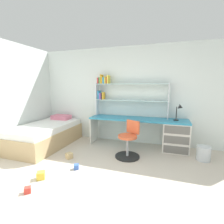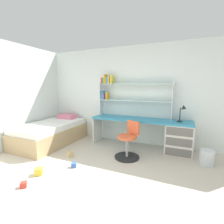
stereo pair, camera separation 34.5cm
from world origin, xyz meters
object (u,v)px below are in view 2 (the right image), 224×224
(swivel_chair, at_px, (128,144))
(bed_platform, at_px, (51,133))
(bookshelf_hutch, at_px, (124,92))
(toy_block_red_1, at_px, (24,185))
(waste_bin, at_px, (207,157))
(desk, at_px, (167,134))
(toy_block_blue_0, at_px, (74,165))
(toy_block_yellow_2, at_px, (39,171))
(toy_block_natural_3, at_px, (70,154))
(desk_lamp, at_px, (183,111))

(swivel_chair, height_order, bed_platform, swivel_chair)
(bookshelf_hutch, height_order, toy_block_red_1, bookshelf_hutch)
(swivel_chair, height_order, waste_bin, swivel_chair)
(desk, xyz_separation_m, toy_block_blue_0, (-1.50, -1.49, -0.36))
(swivel_chair, relative_size, toy_block_red_1, 8.97)
(bookshelf_hutch, xyz_separation_m, swivel_chair, (0.40, -0.84, -1.06))
(toy_block_yellow_2, bearing_deg, toy_block_natural_3, 89.08)
(desk_lamp, relative_size, swivel_chair, 0.50)
(toy_block_natural_3, bearing_deg, swivel_chair, 21.93)
(swivel_chair, xyz_separation_m, toy_block_yellow_2, (-1.17, -1.28, -0.24))
(toy_block_red_1, bearing_deg, waste_bin, 36.70)
(bookshelf_hutch, bearing_deg, desk_lamp, -6.84)
(swivel_chair, distance_m, toy_block_yellow_2, 1.75)
(waste_bin, bearing_deg, bed_platform, -175.90)
(swivel_chair, distance_m, toy_block_natural_3, 1.27)
(bookshelf_hutch, xyz_separation_m, toy_block_blue_0, (-0.39, -1.66, -1.32))
(toy_block_natural_3, bearing_deg, toy_block_blue_0, -43.41)
(desk, relative_size, toy_block_red_1, 27.65)
(bed_platform, bearing_deg, toy_block_natural_3, -27.08)
(swivel_chair, xyz_separation_m, toy_block_blue_0, (-0.79, -0.82, -0.26))
(swivel_chair, bearing_deg, toy_block_natural_3, -158.07)
(desk_lamp, xyz_separation_m, bed_platform, (-3.16, -0.63, -0.69))
(toy_block_blue_0, bearing_deg, desk_lamp, 39.47)
(waste_bin, distance_m, toy_block_natural_3, 2.76)
(desk, distance_m, bed_platform, 2.94)
(desk, height_order, toy_block_blue_0, desk)
(desk, relative_size, bed_platform, 1.27)
(swivel_chair, bearing_deg, toy_block_blue_0, -133.82)
(toy_block_yellow_2, xyz_separation_m, toy_block_natural_3, (0.01, 0.81, -0.00))
(toy_block_yellow_2, relative_size, toy_block_natural_3, 1.04)
(waste_bin, relative_size, toy_block_red_1, 3.42)
(bed_platform, bearing_deg, desk, 12.53)
(desk_lamp, height_order, toy_block_red_1, desk_lamp)
(toy_block_blue_0, xyz_separation_m, toy_block_natural_3, (-0.37, 0.35, 0.01))
(desk_lamp, xyz_separation_m, toy_block_yellow_2, (-2.19, -1.94, -0.91))
(swivel_chair, bearing_deg, desk_lamp, 33.22)
(desk, relative_size, toy_block_blue_0, 27.18)
(bed_platform, height_order, waste_bin, bed_platform)
(bookshelf_hutch, distance_m, toy_block_red_1, 2.88)
(toy_block_blue_0, bearing_deg, desk, 44.80)
(swivel_chair, height_order, toy_block_red_1, swivel_chair)
(toy_block_blue_0, bearing_deg, bookshelf_hutch, 76.80)
(swivel_chair, distance_m, toy_block_blue_0, 1.16)
(bookshelf_hutch, relative_size, desk_lamp, 4.83)
(desk, height_order, toy_block_natural_3, desk)
(toy_block_blue_0, bearing_deg, toy_block_red_1, -110.91)
(waste_bin, distance_m, toy_block_yellow_2, 3.10)
(swivel_chair, relative_size, toy_block_yellow_2, 6.36)
(bed_platform, bearing_deg, toy_block_yellow_2, -53.48)
(toy_block_blue_0, distance_m, toy_block_red_1, 0.87)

